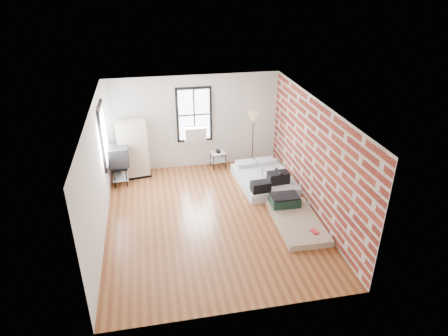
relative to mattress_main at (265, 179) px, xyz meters
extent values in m
plane|color=brown|center=(-1.75, -1.42, -0.17)|extent=(6.00, 6.00, 0.00)
cube|color=silver|center=(-1.75, 1.58, 1.23)|extent=(5.00, 0.01, 2.80)
cube|color=silver|center=(-1.75, -4.42, 1.23)|extent=(5.00, 0.01, 2.80)
cube|color=silver|center=(-4.25, -1.42, 1.23)|extent=(0.01, 6.00, 2.80)
cube|color=maroon|center=(0.75, -1.42, 1.23)|extent=(0.02, 6.00, 2.80)
cube|color=white|center=(-1.75, -1.42, 2.63)|extent=(5.00, 6.00, 0.01)
cube|color=white|center=(-1.75, 1.53, 1.48)|extent=(0.90, 0.02, 1.50)
cube|color=black|center=(-2.23, 1.55, 1.48)|extent=(0.07, 0.08, 1.64)
cube|color=black|center=(-1.26, 1.55, 1.48)|extent=(0.07, 0.08, 1.64)
cube|color=black|center=(-1.75, 1.55, 2.26)|extent=(0.90, 0.08, 0.07)
cube|color=black|center=(-1.75, 1.55, 0.69)|extent=(0.90, 0.08, 0.07)
cube|color=black|center=(-1.75, 1.52, 1.48)|extent=(0.04, 0.02, 1.50)
cube|color=black|center=(-1.75, 1.52, 1.48)|extent=(0.90, 0.02, 0.04)
cube|color=white|center=(-1.75, 1.41, 0.95)|extent=(0.62, 0.30, 0.40)
cube|color=white|center=(-4.20, 0.38, 1.48)|extent=(0.02, 0.90, 1.50)
cube|color=black|center=(-4.22, -0.10, 1.48)|extent=(0.08, 0.07, 1.64)
cube|color=black|center=(-4.22, 0.87, 1.48)|extent=(0.08, 0.07, 1.64)
cube|color=black|center=(-4.22, 0.38, 2.26)|extent=(0.08, 0.90, 0.07)
cube|color=black|center=(-4.22, 0.38, 0.69)|extent=(0.08, 0.90, 0.07)
cube|color=black|center=(-4.19, 0.38, 1.48)|extent=(0.02, 0.04, 1.50)
cube|color=black|center=(-4.19, 0.38, 1.48)|extent=(0.02, 0.90, 0.04)
cube|color=silver|center=(0.00, 0.02, -0.04)|extent=(1.57, 2.05, 0.26)
cube|color=silver|center=(-0.36, 0.77, 0.15)|extent=(0.59, 0.40, 0.12)
cube|color=silver|center=(0.25, 0.81, 0.15)|extent=(0.59, 0.40, 0.12)
cube|color=black|center=(0.24, -0.42, 0.24)|extent=(0.59, 0.37, 0.31)
cylinder|color=black|center=(0.24, -0.42, 0.41)|extent=(0.11, 0.36, 0.08)
cube|color=black|center=(-0.35, -0.77, 0.22)|extent=(0.51, 0.34, 0.27)
cylinder|color=#C1E6F8|center=(-0.10, -0.04, 0.20)|extent=(0.07, 0.07, 0.23)
cylinder|color=blue|center=(-0.10, -0.04, 0.33)|extent=(0.04, 0.04, 0.03)
cube|color=tan|center=(0.20, -2.06, -0.10)|extent=(1.04, 1.93, 0.15)
cube|color=#153023|center=(0.12, -1.35, 0.09)|extent=(0.71, 0.52, 0.22)
cube|color=black|center=(0.12, -1.35, 0.22)|extent=(0.67, 0.48, 0.04)
cube|color=red|center=(0.39, -2.62, -0.01)|extent=(0.18, 0.23, 0.03)
cube|color=black|center=(-3.56, 1.23, -0.14)|extent=(0.90, 0.59, 0.06)
cube|color=#F4E4CD|center=(-3.56, 1.23, 0.70)|extent=(0.86, 0.55, 1.63)
cylinder|color=black|center=(-1.26, 1.12, 0.07)|extent=(0.02, 0.02, 0.48)
cylinder|color=black|center=(-0.88, 1.19, 0.07)|extent=(0.02, 0.02, 0.48)
cylinder|color=black|center=(-1.31, 1.42, 0.07)|extent=(0.02, 0.02, 0.48)
cylinder|color=black|center=(-0.93, 1.48, 0.07)|extent=(0.02, 0.02, 0.48)
cube|color=silver|center=(-1.09, 1.30, 0.31)|extent=(0.49, 0.42, 0.02)
cube|color=silver|center=(-1.09, 1.30, 0.05)|extent=(0.47, 0.40, 0.02)
cube|color=black|center=(-1.09, 1.30, 0.37)|extent=(0.13, 0.17, 0.09)
cylinder|color=#332511|center=(-0.08, 1.10, -0.16)|extent=(0.25, 0.25, 0.03)
cylinder|color=#332511|center=(-0.08, 1.10, 0.62)|extent=(0.03, 0.03, 1.53)
cone|color=tan|center=(-0.08, 1.10, 1.44)|extent=(0.38, 0.38, 0.34)
cylinder|color=black|center=(-4.12, 0.57, 0.10)|extent=(0.03, 0.03, 0.55)
cylinder|color=black|center=(-3.79, 0.59, 0.10)|extent=(0.03, 0.03, 0.55)
cylinder|color=black|center=(-4.14, 1.23, 0.10)|extent=(0.03, 0.03, 0.55)
cylinder|color=black|center=(-3.82, 1.24, 0.10)|extent=(0.03, 0.03, 0.55)
cube|color=black|center=(-3.97, 0.91, 0.38)|extent=(0.47, 0.81, 0.03)
cube|color=silver|center=(-3.97, 0.91, 0.05)|extent=(0.45, 0.78, 0.02)
cube|color=black|center=(-3.97, 0.91, 0.66)|extent=(0.57, 0.66, 0.55)
cube|color=black|center=(-3.69, 0.92, 0.66)|extent=(0.04, 0.52, 0.44)
camera|label=1|loc=(-3.02, -9.44, 5.30)|focal=32.00mm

